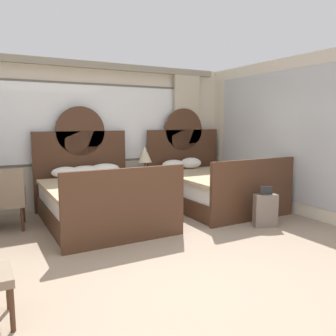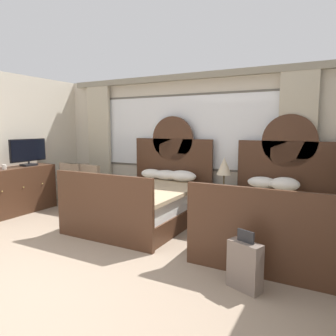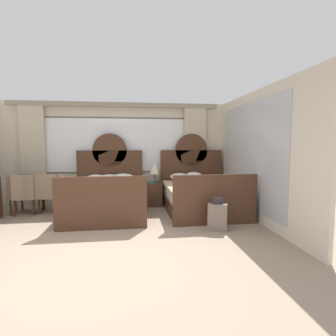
{
  "view_description": "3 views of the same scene",
  "coord_description": "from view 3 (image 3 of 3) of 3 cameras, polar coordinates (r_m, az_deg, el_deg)",
  "views": [
    {
      "loc": [
        -1.82,
        -2.78,
        1.6
      ],
      "look_at": [
        0.55,
        1.52,
        0.93
      ],
      "focal_mm": 36.82,
      "sensor_mm": 36.0,
      "label": 1
    },
    {
      "loc": [
        2.68,
        -2.04,
        1.65
      ],
      "look_at": [
        0.62,
        1.78,
        1.08
      ],
      "focal_mm": 33.18,
      "sensor_mm": 36.0,
      "label": 2
    },
    {
      "loc": [
        0.39,
        -3.69,
        1.61
      ],
      "look_at": [
        1.15,
        1.91,
        1.09
      ],
      "focal_mm": 28.57,
      "sensor_mm": 36.0,
      "label": 3
    }
  ],
  "objects": [
    {
      "name": "bed_near_mirror",
      "position": [
        6.46,
        6.92,
        -5.79
      ],
      "size": [
        1.7,
        2.23,
        1.87
      ],
      "color": "#472B1C",
      "rests_on": "ground_plane"
    },
    {
      "name": "book_on_nightstand",
      "position": [
        6.83,
        -3.57,
        -3.14
      ],
      "size": [
        0.18,
        0.26,
        0.03
      ],
      "color": "#285133",
      "rests_on": "nightstand_between_beds"
    },
    {
      "name": "nightstand_between_beds",
      "position": [
        6.98,
        -3.31,
        -5.57
      ],
      "size": [
        0.47,
        0.49,
        0.6
      ],
      "color": "#472B1C",
      "rests_on": "ground_plane"
    },
    {
      "name": "wall_right_mirror",
      "position": [
        5.84,
        18.54,
        2.44
      ],
      "size": [
        0.08,
        4.23,
        2.7
      ],
      "color": "beige",
      "rests_on": "ground_plane"
    },
    {
      "name": "armchair_by_window_centre",
      "position": [
        6.94,
        -27.93,
        -4.5
      ],
      "size": [
        0.76,
        0.76,
        0.92
      ],
      "color": "#84705B",
      "rests_on": "ground_plane"
    },
    {
      "name": "wall_back_window",
      "position": [
        7.34,
        -10.78,
        3.7
      ],
      "size": [
        5.88,
        0.22,
        2.7
      ],
      "color": "beige",
      "rests_on": "ground_plane"
    },
    {
      "name": "bed_near_window",
      "position": [
        6.29,
        -12.86,
        -6.14
      ],
      "size": [
        1.7,
        2.23,
        1.87
      ],
      "color": "#472B1C",
      "rests_on": "ground_plane"
    },
    {
      "name": "table_lamp_on_nightstand",
      "position": [
        6.96,
        -2.84,
        -0.03
      ],
      "size": [
        0.27,
        0.27,
        0.53
      ],
      "color": "brown",
      "rests_on": "nightstand_between_beds"
    },
    {
      "name": "armchair_by_window_right",
      "position": [
        6.95,
        -28.22,
        -4.5
      ],
      "size": [
        0.65,
        0.65,
        0.92
      ],
      "color": "#84705B",
      "rests_on": "ground_plane"
    },
    {
      "name": "ground_plane",
      "position": [
        4.04,
        -13.32,
        -18.37
      ],
      "size": [
        24.0,
        24.0,
        0.0
      ],
      "primitive_type": "plane",
      "color": "gray"
    },
    {
      "name": "armchair_by_window_left",
      "position": [
        6.79,
        -24.29,
        -4.55
      ],
      "size": [
        0.67,
        0.67,
        0.92
      ],
      "color": "#84705B",
      "rests_on": "ground_plane"
    },
    {
      "name": "suitcase_on_floor",
      "position": [
        5.1,
        10.49,
        -10.25
      ],
      "size": [
        0.38,
        0.27,
        0.63
      ],
      "color": "#75665B",
      "rests_on": "ground_plane"
    }
  ]
}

